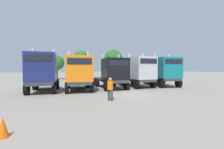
# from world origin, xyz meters

# --- Properties ---
(ground) EXTENTS (200.00, 200.00, 0.00)m
(ground) POSITION_xyz_m (0.00, 0.00, 0.00)
(ground) COLOR gray
(semi_truck_navy) EXTENTS (3.04, 5.87, 4.25)m
(semi_truck_navy) POSITION_xyz_m (-7.19, 3.38, 1.93)
(semi_truck_navy) COLOR #333338
(semi_truck_navy) RESTS_ON ground
(semi_truck_orange) EXTENTS (3.23, 6.35, 4.01)m
(semi_truck_orange) POSITION_xyz_m (-3.90, 2.95, 1.76)
(semi_truck_orange) COLOR #333338
(semi_truck_orange) RESTS_ON ground
(semi_truck_black) EXTENTS (2.82, 6.36, 3.92)m
(semi_truck_black) POSITION_xyz_m (-0.19, 3.29, 1.74)
(semi_truck_black) COLOR #333338
(semi_truck_black) RESTS_ON ground
(semi_truck_silver) EXTENTS (2.62, 6.06, 4.19)m
(semi_truck_silver) POSITION_xyz_m (3.40, 3.55, 1.89)
(semi_truck_silver) COLOR #333338
(semi_truck_silver) RESTS_ON ground
(semi_truck_teal) EXTENTS (3.73, 6.53, 4.19)m
(semi_truck_teal) POSITION_xyz_m (6.78, 3.10, 1.90)
(semi_truck_teal) COLOR #333338
(semi_truck_teal) RESTS_ON ground
(visitor_in_hivis) EXTENTS (0.53, 0.53, 1.60)m
(visitor_in_hivis) POSITION_xyz_m (-2.59, -2.29, 0.92)
(visitor_in_hivis) COLOR #373737
(visitor_in_hivis) RESTS_ON ground
(traffic_cone_near) EXTENTS (0.36, 0.36, 0.67)m
(traffic_cone_near) POSITION_xyz_m (-7.85, -6.38, 0.33)
(traffic_cone_near) COLOR #F2590C
(traffic_cone_near) RESTS_ON ground
(oak_far_left) EXTENTS (3.10, 3.10, 5.08)m
(oak_far_left) POSITION_xyz_m (-5.39, 22.33, 3.51)
(oak_far_left) COLOR #4C3823
(oak_far_left) RESTS_ON ground
(oak_far_centre) EXTENTS (3.94, 3.94, 6.44)m
(oak_far_centre) POSITION_xyz_m (-0.07, 23.13, 4.45)
(oak_far_centre) COLOR #4C3823
(oak_far_centre) RESTS_ON ground
(oak_far_right) EXTENTS (4.05, 4.05, 6.64)m
(oak_far_right) POSITION_xyz_m (6.75, 20.25, 4.60)
(oak_far_right) COLOR #4C3823
(oak_far_right) RESTS_ON ground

